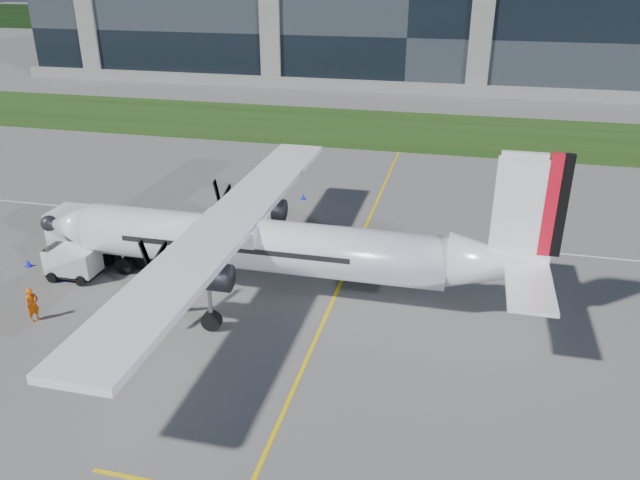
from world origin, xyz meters
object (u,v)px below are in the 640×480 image
(ground_crew_person, at_px, (32,302))
(safety_cone_fwd, at_px, (28,263))
(fuel_tanker_truck, at_px, (104,233))
(safety_cone_nose_stbd, at_px, (81,253))
(baggage_tug, at_px, (73,263))
(safety_cone_stbdwing, at_px, (303,196))
(safety_cone_nose_port, at_px, (64,276))
(turboprop_aircraft, at_px, (277,218))

(ground_crew_person, relative_size, safety_cone_fwd, 4.35)
(fuel_tanker_truck, xyz_separation_m, ground_crew_person, (0.58, -8.03, -0.49))
(safety_cone_nose_stbd, bearing_deg, baggage_tug, -63.18)
(ground_crew_person, bearing_deg, safety_cone_fwd, 61.20)
(safety_cone_stbdwing, relative_size, safety_cone_nose_port, 1.00)
(safety_cone_stbdwing, relative_size, safety_cone_fwd, 1.00)
(baggage_tug, xyz_separation_m, safety_cone_nose_stbd, (-1.32, 2.61, -0.71))
(turboprop_aircraft, xyz_separation_m, baggage_tug, (-12.46, -1.18, -3.64))
(turboprop_aircraft, relative_size, safety_cone_nose_port, 61.25)
(turboprop_aircraft, height_order, safety_cone_fwd, turboprop_aircraft)
(safety_cone_nose_stbd, xyz_separation_m, safety_cone_fwd, (-2.38, -2.01, 0.00))
(turboprop_aircraft, relative_size, safety_cone_stbdwing, 61.25)
(baggage_tug, relative_size, safety_cone_nose_stbd, 6.39)
(safety_cone_fwd, distance_m, safety_cone_nose_port, 3.37)
(turboprop_aircraft, bearing_deg, fuel_tanker_truck, 170.75)
(baggage_tug, height_order, safety_cone_nose_port, baggage_tug)
(fuel_tanker_truck, height_order, safety_cone_stbdwing, fuel_tanker_truck)
(turboprop_aircraft, bearing_deg, safety_cone_fwd, -177.97)
(safety_cone_nose_port, bearing_deg, fuel_tanker_truck, 79.02)
(safety_cone_nose_port, bearing_deg, safety_cone_stbdwing, 57.89)
(safety_cone_nose_stbd, height_order, safety_cone_fwd, same)
(fuel_tanker_truck, xyz_separation_m, safety_cone_fwd, (-3.91, -2.57, -1.33))
(safety_cone_stbdwing, bearing_deg, ground_crew_person, -113.47)
(turboprop_aircraft, xyz_separation_m, ground_crew_person, (-11.67, -6.03, -3.51))
(safety_cone_nose_port, bearing_deg, ground_crew_person, -74.05)
(safety_cone_fwd, bearing_deg, safety_cone_nose_stbd, 40.17)
(safety_cone_stbdwing, distance_m, safety_cone_nose_port, 19.53)
(safety_cone_nose_stbd, xyz_separation_m, safety_cone_stbdwing, (11.22, 13.53, 0.00))
(ground_crew_person, bearing_deg, turboprop_aircraft, -40.88)
(ground_crew_person, relative_size, safety_cone_stbdwing, 4.35)
(safety_cone_nose_stbd, xyz_separation_m, safety_cone_nose_port, (0.84, -3.02, 0.00))
(ground_crew_person, bearing_deg, safety_cone_nose_stbd, 37.55)
(baggage_tug, height_order, safety_cone_stbdwing, baggage_tug)
(ground_crew_person, xyz_separation_m, safety_cone_nose_stbd, (-2.11, 7.46, -0.84))
(baggage_tug, bearing_deg, safety_cone_fwd, 170.73)
(ground_crew_person, xyz_separation_m, safety_cone_stbdwing, (9.11, 20.99, -0.84))
(fuel_tanker_truck, bearing_deg, ground_crew_person, -85.90)
(turboprop_aircraft, relative_size, safety_cone_nose_stbd, 61.25)
(turboprop_aircraft, bearing_deg, baggage_tug, -174.60)
(baggage_tug, bearing_deg, safety_cone_nose_port, -139.70)
(safety_cone_nose_stbd, relative_size, safety_cone_nose_port, 1.00)
(baggage_tug, height_order, safety_cone_nose_stbd, baggage_tug)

